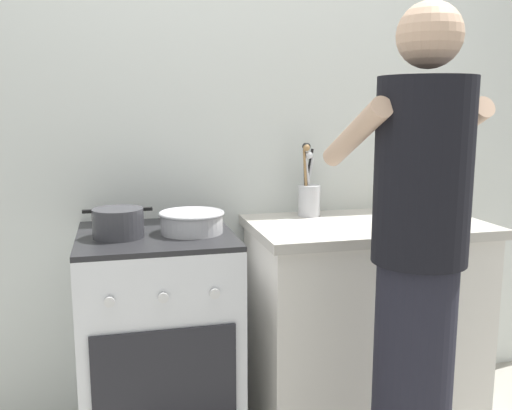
# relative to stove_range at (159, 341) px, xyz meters

# --- Properties ---
(back_wall) EXTENTS (3.20, 0.10, 2.50)m
(back_wall) POSITION_rel_stove_range_xyz_m (0.55, 0.35, 0.80)
(back_wall) COLOR silver
(back_wall) RESTS_ON ground
(countertop) EXTENTS (1.00, 0.60, 0.90)m
(countertop) POSITION_rel_stove_range_xyz_m (0.90, 0.00, 0.00)
(countertop) COLOR silver
(countertop) RESTS_ON ground
(stove_range) EXTENTS (0.60, 0.62, 0.90)m
(stove_range) POSITION_rel_stove_range_xyz_m (0.00, 0.00, 0.00)
(stove_range) COLOR silver
(stove_range) RESTS_ON ground
(pot) EXTENTS (0.26, 0.19, 0.11)m
(pot) POSITION_rel_stove_range_xyz_m (-0.14, -0.04, 0.51)
(pot) COLOR #38383D
(pot) RESTS_ON stove_range
(mixing_bowl) EXTENTS (0.26, 0.26, 0.09)m
(mixing_bowl) POSITION_rel_stove_range_xyz_m (0.14, -0.03, 0.50)
(mixing_bowl) COLOR #B7B7BC
(mixing_bowl) RESTS_ON stove_range
(utensil_crock) EXTENTS (0.10, 0.10, 0.33)m
(utensil_crock) POSITION_rel_stove_range_xyz_m (0.70, 0.19, 0.55)
(utensil_crock) COLOR silver
(utensil_crock) RESTS_ON countertop
(spice_bottle) EXTENTS (0.04, 0.04, 0.09)m
(spice_bottle) POSITION_rel_stove_range_xyz_m (0.99, 0.00, 0.49)
(spice_bottle) COLOR silver
(spice_bottle) RESTS_ON countertop
(oil_bottle) EXTENTS (0.06, 0.06, 0.24)m
(oil_bottle) POSITION_rel_stove_range_xyz_m (1.12, -0.09, 0.55)
(oil_bottle) COLOR gold
(oil_bottle) RESTS_ON countertop
(person) EXTENTS (0.41, 0.50, 1.70)m
(person) POSITION_rel_stove_range_xyz_m (0.79, -0.62, 0.41)
(person) COLOR black
(person) RESTS_ON ground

